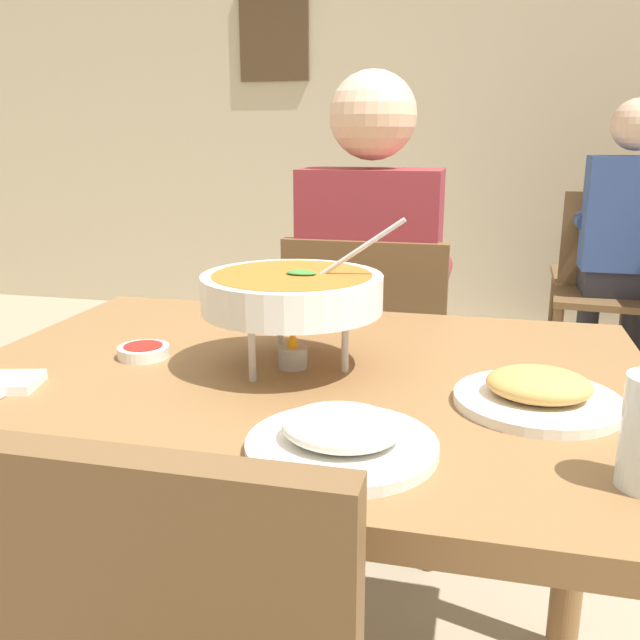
{
  "coord_description": "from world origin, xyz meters",
  "views": [
    {
      "loc": [
        0.28,
        -1.04,
        1.15
      ],
      "look_at": [
        0.0,
        0.15,
        0.82
      ],
      "focal_mm": 38.3,
      "sensor_mm": 36.0,
      "label": 1
    }
  ],
  "objects_px": {
    "chair_diner_main": "(368,376)",
    "chair_bg_corner": "(616,263)",
    "sauce_dish": "(143,351)",
    "patron_bg_left": "(624,230)",
    "dining_table_main": "(300,438)",
    "appetizer_plate": "(538,393)",
    "chair_bg_left": "(605,278)",
    "curry_bowl": "(292,293)",
    "rice_plate": "(342,436)",
    "diner_main": "(372,290)"
  },
  "relations": [
    {
      "from": "chair_diner_main",
      "to": "chair_bg_corner",
      "type": "bearing_deg",
      "value": 64.49
    },
    {
      "from": "sauce_dish",
      "to": "patron_bg_left",
      "type": "xyz_separation_m",
      "value": [
        1.19,
        2.25,
        -0.04
      ]
    },
    {
      "from": "dining_table_main",
      "to": "chair_bg_corner",
      "type": "height_order",
      "value": "chair_bg_corner"
    },
    {
      "from": "chair_bg_corner",
      "to": "patron_bg_left",
      "type": "relative_size",
      "value": 0.69
    },
    {
      "from": "appetizer_plate",
      "to": "chair_bg_left",
      "type": "xyz_separation_m",
      "value": [
        0.48,
        2.38,
        -0.28
      ]
    },
    {
      "from": "curry_bowl",
      "to": "sauce_dish",
      "type": "bearing_deg",
      "value": -178.25
    },
    {
      "from": "rice_plate",
      "to": "appetizer_plate",
      "type": "relative_size",
      "value": 1.0
    },
    {
      "from": "sauce_dish",
      "to": "chair_bg_left",
      "type": "xyz_separation_m",
      "value": [
        1.14,
        2.3,
        -0.27
      ]
    },
    {
      "from": "chair_diner_main",
      "to": "chair_bg_corner",
      "type": "relative_size",
      "value": 1.0
    },
    {
      "from": "chair_bg_left",
      "to": "chair_bg_corner",
      "type": "height_order",
      "value": "same"
    },
    {
      "from": "diner_main",
      "to": "dining_table_main",
      "type": "bearing_deg",
      "value": -90.0
    },
    {
      "from": "chair_diner_main",
      "to": "patron_bg_left",
      "type": "xyz_separation_m",
      "value": [
        0.9,
        1.54,
        0.24
      ]
    },
    {
      "from": "diner_main",
      "to": "rice_plate",
      "type": "distance_m",
      "value": 1.04
    },
    {
      "from": "dining_table_main",
      "to": "chair_diner_main",
      "type": "distance_m",
      "value": 0.74
    },
    {
      "from": "sauce_dish",
      "to": "chair_bg_left",
      "type": "relative_size",
      "value": 0.1
    },
    {
      "from": "dining_table_main",
      "to": "sauce_dish",
      "type": "xyz_separation_m",
      "value": [
        -0.29,
        0.01,
        0.13
      ]
    },
    {
      "from": "appetizer_plate",
      "to": "chair_bg_corner",
      "type": "height_order",
      "value": "chair_bg_corner"
    },
    {
      "from": "diner_main",
      "to": "rice_plate",
      "type": "relative_size",
      "value": 5.46
    },
    {
      "from": "dining_table_main",
      "to": "sauce_dish",
      "type": "height_order",
      "value": "sauce_dish"
    },
    {
      "from": "patron_bg_left",
      "to": "chair_bg_left",
      "type": "bearing_deg",
      "value": 133.56
    },
    {
      "from": "appetizer_plate",
      "to": "chair_diner_main",
      "type": "bearing_deg",
      "value": 115.58
    },
    {
      "from": "chair_bg_left",
      "to": "patron_bg_left",
      "type": "height_order",
      "value": "patron_bg_left"
    },
    {
      "from": "patron_bg_left",
      "to": "appetizer_plate",
      "type": "bearing_deg",
      "value": -102.68
    },
    {
      "from": "curry_bowl",
      "to": "rice_plate",
      "type": "height_order",
      "value": "curry_bowl"
    },
    {
      "from": "diner_main",
      "to": "rice_plate",
      "type": "bearing_deg",
      "value": -82.83
    },
    {
      "from": "chair_diner_main",
      "to": "rice_plate",
      "type": "relative_size",
      "value": 3.75
    },
    {
      "from": "chair_bg_corner",
      "to": "dining_table_main",
      "type": "bearing_deg",
      "value": -109.43
    },
    {
      "from": "curry_bowl",
      "to": "chair_bg_left",
      "type": "height_order",
      "value": "curry_bowl"
    },
    {
      "from": "dining_table_main",
      "to": "rice_plate",
      "type": "height_order",
      "value": "rice_plate"
    },
    {
      "from": "appetizer_plate",
      "to": "chair_bg_corner",
      "type": "bearing_deg",
      "value": 78.03
    },
    {
      "from": "patron_bg_left",
      "to": "sauce_dish",
      "type": "bearing_deg",
      "value": -117.81
    },
    {
      "from": "chair_bg_corner",
      "to": "sauce_dish",
      "type": "bearing_deg",
      "value": -114.65
    },
    {
      "from": "appetizer_plate",
      "to": "sauce_dish",
      "type": "distance_m",
      "value": 0.67
    },
    {
      "from": "chair_bg_corner",
      "to": "patron_bg_left",
      "type": "height_order",
      "value": "patron_bg_left"
    },
    {
      "from": "dining_table_main",
      "to": "appetizer_plate",
      "type": "distance_m",
      "value": 0.41
    },
    {
      "from": "rice_plate",
      "to": "sauce_dish",
      "type": "distance_m",
      "value": 0.51
    },
    {
      "from": "diner_main",
      "to": "chair_bg_left",
      "type": "relative_size",
      "value": 1.46
    },
    {
      "from": "chair_bg_left",
      "to": "patron_bg_left",
      "type": "xyz_separation_m",
      "value": [
        0.05,
        -0.05,
        0.24
      ]
    },
    {
      "from": "chair_diner_main",
      "to": "patron_bg_left",
      "type": "distance_m",
      "value": 1.8
    },
    {
      "from": "chair_diner_main",
      "to": "chair_bg_left",
      "type": "bearing_deg",
      "value": 61.84
    },
    {
      "from": "chair_diner_main",
      "to": "patron_bg_left",
      "type": "height_order",
      "value": "patron_bg_left"
    },
    {
      "from": "diner_main",
      "to": "rice_plate",
      "type": "xyz_separation_m",
      "value": [
        0.13,
        -1.03,
        0.04
      ]
    },
    {
      "from": "rice_plate",
      "to": "chair_bg_left",
      "type": "height_order",
      "value": "chair_bg_left"
    },
    {
      "from": "chair_bg_left",
      "to": "diner_main",
      "type": "bearing_deg",
      "value": -118.66
    },
    {
      "from": "chair_diner_main",
      "to": "curry_bowl",
      "type": "distance_m",
      "value": 0.8
    },
    {
      "from": "diner_main",
      "to": "chair_bg_left",
      "type": "bearing_deg",
      "value": 61.34
    },
    {
      "from": "curry_bowl",
      "to": "appetizer_plate",
      "type": "height_order",
      "value": "curry_bowl"
    },
    {
      "from": "chair_diner_main",
      "to": "sauce_dish",
      "type": "height_order",
      "value": "chair_diner_main"
    },
    {
      "from": "chair_diner_main",
      "to": "chair_bg_left",
      "type": "height_order",
      "value": "same"
    },
    {
      "from": "sauce_dish",
      "to": "chair_bg_left",
      "type": "bearing_deg",
      "value": 63.65
    }
  ]
}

